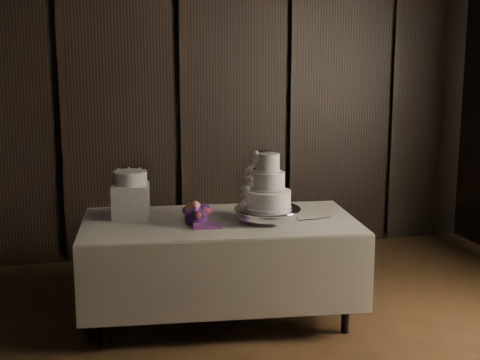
# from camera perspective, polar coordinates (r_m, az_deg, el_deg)

# --- Properties ---
(room) EXTENTS (6.08, 7.08, 3.08)m
(room) POSITION_cam_1_polar(r_m,az_deg,el_deg) (3.04, 5.99, 2.03)
(room) COLOR black
(room) RESTS_ON ground
(display_table) EXTENTS (2.09, 1.26, 0.76)m
(display_table) POSITION_cam_1_polar(r_m,az_deg,el_deg) (4.97, -1.69, -7.27)
(display_table) COLOR beige
(display_table) RESTS_ON ground
(cake_stand) EXTENTS (0.54, 0.54, 0.09)m
(cake_stand) POSITION_cam_1_polar(r_m,az_deg,el_deg) (4.86, 2.36, -2.95)
(cake_stand) COLOR silver
(cake_stand) RESTS_ON display_table
(wedding_cake) EXTENTS (0.38, 0.34, 0.40)m
(wedding_cake) POSITION_cam_1_polar(r_m,az_deg,el_deg) (4.79, 2.10, -0.64)
(wedding_cake) COLOR white
(wedding_cake) RESTS_ON cake_stand
(bouquet) EXTENTS (0.36, 0.44, 0.19)m
(bouquet) POSITION_cam_1_polar(r_m,az_deg,el_deg) (4.75, -3.72, -2.99)
(bouquet) COLOR #C0445E
(bouquet) RESTS_ON display_table
(box_pedestal) EXTENTS (0.30, 0.30, 0.25)m
(box_pedestal) POSITION_cam_1_polar(r_m,az_deg,el_deg) (4.98, -9.30, -1.79)
(box_pedestal) COLOR white
(box_pedestal) RESTS_ON display_table
(small_cake) EXTENTS (0.26, 0.26, 0.10)m
(small_cake) POSITION_cam_1_polar(r_m,az_deg,el_deg) (4.95, -9.36, 0.19)
(small_cake) COLOR white
(small_cake) RESTS_ON box_pedestal
(cake_knife) EXTENTS (0.37, 0.04, 0.01)m
(cake_knife) POSITION_cam_1_polar(r_m,az_deg,el_deg) (4.85, 5.29, -3.47)
(cake_knife) COLOR silver
(cake_knife) RESTS_ON display_table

